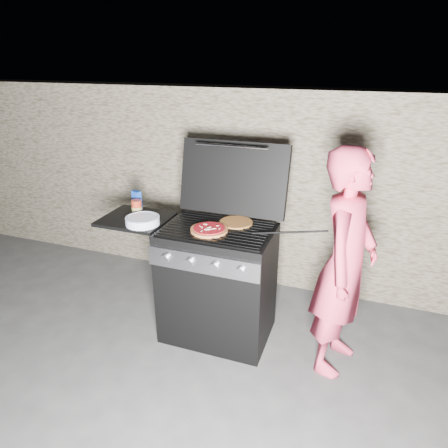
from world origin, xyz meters
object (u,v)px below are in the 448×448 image
(pizza_topped, at_px, (209,229))
(sauce_jar, at_px, (137,208))
(gas_grill, at_px, (188,277))
(person, at_px, (345,265))

(pizza_topped, xyz_separation_m, sauce_jar, (-0.65, 0.12, 0.04))
(gas_grill, distance_m, person, 1.19)
(gas_grill, xyz_separation_m, person, (1.15, -0.01, 0.33))
(gas_grill, relative_size, sauce_jar, 11.05)
(gas_grill, xyz_separation_m, pizza_topped, (0.21, -0.07, 0.47))
(gas_grill, bearing_deg, pizza_topped, -17.53)
(pizza_topped, bearing_deg, sauce_jar, 169.65)
(gas_grill, bearing_deg, person, -0.61)
(pizza_topped, height_order, sauce_jar, sauce_jar)
(gas_grill, height_order, sauce_jar, sauce_jar)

